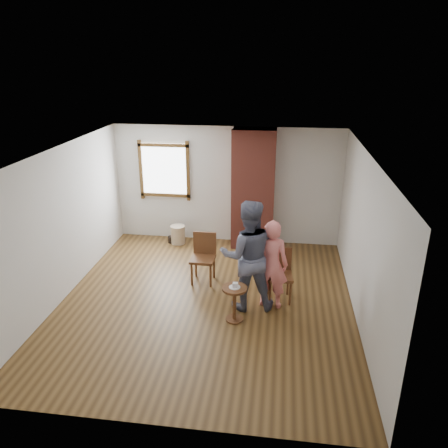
{
  "coord_description": "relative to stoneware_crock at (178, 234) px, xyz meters",
  "views": [
    {
      "loc": [
        1.19,
        -6.47,
        4.02
      ],
      "look_at": [
        0.2,
        0.8,
        1.15
      ],
      "focal_mm": 35.0,
      "sensor_mm": 36.0,
      "label": 1
    }
  ],
  "objects": [
    {
      "name": "dark_pot",
      "position": [
        -0.16,
        0.0,
        -0.13
      ],
      "size": [
        0.2,
        0.2,
        0.15
      ],
      "primitive_type": "cylinder",
      "rotation": [
        0.0,
        0.0,
        -0.43
      ],
      "color": "black",
      "rests_on": "ground"
    },
    {
      "name": "side_table",
      "position": [
        1.61,
        -2.89,
        0.2
      ],
      "size": [
        0.4,
        0.4,
        0.6
      ],
      "color": "brown",
      "rests_on": "ground"
    },
    {
      "name": "dining_chair_right",
      "position": [
        2.3,
        -2.08,
        0.31
      ],
      "size": [
        0.47,
        0.47,
        0.92
      ],
      "rotation": [
        0.0,
        0.0,
        0.11
      ],
      "color": "brown",
      "rests_on": "ground"
    },
    {
      "name": "ground",
      "position": [
        1.07,
        -2.4,
        -0.21
      ],
      "size": [
        5.5,
        5.5,
        0.0
      ],
      "primitive_type": "plane",
      "color": "brown",
      "rests_on": "ground"
    },
    {
      "name": "person_pink",
      "position": [
        2.16,
        -2.36,
        0.57
      ],
      "size": [
        0.62,
        0.45,
        1.55
      ],
      "primitive_type": "imported",
      "rotation": [
        0.0,
        0.0,
        2.99
      ],
      "color": "#F97F7C",
      "rests_on": "ground"
    },
    {
      "name": "cake_slice",
      "position": [
        1.62,
        -2.89,
        0.43
      ],
      "size": [
        0.08,
        0.07,
        0.06
      ],
      "primitive_type": "cube",
      "color": "silver",
      "rests_on": "cake_plate"
    },
    {
      "name": "brick_chimney",
      "position": [
        1.67,
        0.1,
        1.09
      ],
      "size": [
        0.9,
        0.5,
        2.6
      ],
      "primitive_type": "cube",
      "color": "#A24739",
      "rests_on": "ground"
    },
    {
      "name": "room_shell",
      "position": [
        1.01,
        -1.79,
        1.6
      ],
      "size": [
        5.04,
        5.52,
        2.62
      ],
      "color": "silver",
      "rests_on": "ground"
    },
    {
      "name": "stoneware_crock",
      "position": [
        0.0,
        0.0,
        0.0
      ],
      "size": [
        0.42,
        0.42,
        0.42
      ],
      "primitive_type": "cylinder",
      "rotation": [
        0.0,
        0.0,
        0.36
      ],
      "color": "tan",
      "rests_on": "ground"
    },
    {
      "name": "man",
      "position": [
        1.78,
        -2.43,
        0.74
      ],
      "size": [
        1.03,
        0.86,
        1.89
      ],
      "primitive_type": "imported",
      "rotation": [
        0.0,
        0.0,
        3.31
      ],
      "color": "#141737",
      "rests_on": "ground"
    },
    {
      "name": "dining_chair_left",
      "position": [
        0.89,
        -1.62,
        0.32
      ],
      "size": [
        0.45,
        0.45,
        0.93
      ],
      "rotation": [
        0.0,
        0.0,
        -0.03
      ],
      "color": "brown",
      "rests_on": "ground"
    },
    {
      "name": "cake_plate",
      "position": [
        1.61,
        -2.89,
        0.4
      ],
      "size": [
        0.18,
        0.18,
        0.01
      ],
      "primitive_type": "cylinder",
      "color": "white",
      "rests_on": "side_table"
    }
  ]
}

